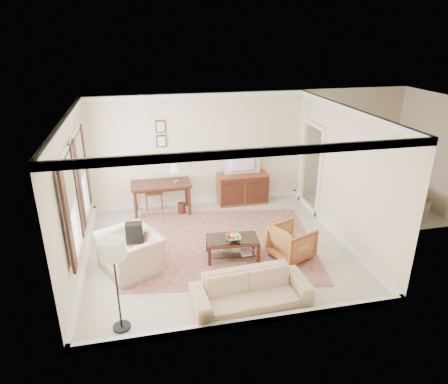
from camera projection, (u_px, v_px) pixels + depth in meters
name	position (u px, v px, depth m)	size (l,w,h in m)	color
room_shell	(217.00, 135.00, 7.61)	(5.51, 5.01, 2.91)	beige
annex_bedroom	(378.00, 195.00, 10.34)	(3.00, 2.70, 2.90)	beige
window_front	(70.00, 206.00, 6.79)	(0.12, 1.56, 1.80)	#CCB284
window_rear	(81.00, 175.00, 8.24)	(0.12, 1.56, 1.80)	#CCB284
doorway	(311.00, 169.00, 10.03)	(0.10, 1.12, 2.25)	white
rug	(222.00, 244.00, 8.68)	(3.91, 3.36, 0.01)	maroon
writing_desk	(161.00, 187.00, 9.92)	(1.47, 0.73, 0.80)	#3A1B10
desk_chair	(153.00, 189.00, 10.26)	(0.45, 0.45, 1.05)	brown
desk_lamp	(176.00, 172.00, 9.86)	(0.32, 0.32, 0.50)	silver
framed_prints	(161.00, 134.00, 9.86)	(0.25, 0.04, 0.68)	#3A1B10
sideboard	(243.00, 188.00, 10.62)	(1.32, 0.51, 0.81)	brown
tv	(243.00, 158.00, 10.27)	(0.92, 0.53, 0.12)	black
coffee_table	(232.00, 243.00, 8.07)	(1.09, 0.71, 0.44)	#3A1B10
fruit_bowl	(234.00, 237.00, 7.95)	(0.42, 0.42, 0.10)	silver
book_a	(220.00, 248.00, 8.20)	(0.28, 0.04, 0.38)	brown
book_b	(241.00, 252.00, 8.03)	(0.28, 0.03, 0.38)	brown
striped_armchair	(292.00, 241.00, 8.05)	(0.74, 0.69, 0.76)	maroon
club_armchair	(131.00, 246.00, 7.61)	(1.14, 0.74, 1.00)	#C8B187
backpack	(134.00, 231.00, 7.63)	(0.32, 0.22, 0.40)	black
sofa	(251.00, 286.00, 6.61)	(1.97, 0.58, 0.77)	#C8B187
floor_lamp	(113.00, 256.00, 5.75)	(0.39, 0.39, 1.56)	black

